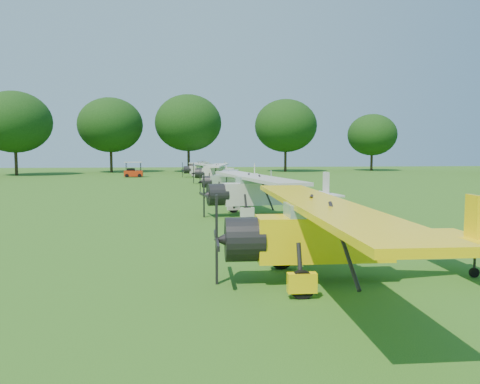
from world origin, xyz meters
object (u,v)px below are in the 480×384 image
Objects in this scene: aircraft_5 at (223,172)px; golf_cart at (133,172)px; aircraft_4 at (235,180)px; aircraft_6 at (204,168)px; aircraft_2 at (344,230)px; aircraft_7 at (206,166)px; aircraft_3 at (266,190)px.

aircraft_5 is 17.71m from golf_cart.
aircraft_6 reaches higher than aircraft_4.
aircraft_5 is (-0.23, 38.23, -0.09)m from aircraft_2.
aircraft_7 is (-0.73, 37.40, 0.01)m from aircraft_4.
aircraft_6 is at bearing 102.41° from aircraft_4.
aircraft_4 is at bearing -95.09° from aircraft_6.
aircraft_4 is 0.88× the size of aircraft_5.
golf_cart is at bearing 138.48° from aircraft_5.
aircraft_3 is (0.11, 13.20, 0.00)m from aircraft_2.
aircraft_3 is 1.21× the size of aircraft_4.
aircraft_5 is 13.00m from aircraft_6.
aircraft_2 is at bearing -90.69° from aircraft_7.
golf_cart reaches higher than aircraft_6.
aircraft_6 is (-1.92, 37.94, -0.22)m from aircraft_3.
aircraft_5 reaches higher than golf_cart.
aircraft_2 is 1.20× the size of aircraft_4.
aircraft_4 is 12.16m from aircraft_5.
aircraft_2 is at bearing -79.08° from golf_cart.
aircraft_3 is 25.03m from aircraft_5.
aircraft_2 is 1.18× the size of aircraft_6.
aircraft_4 is (-0.26, 26.08, -0.24)m from aircraft_2.
aircraft_4 is 4.06× the size of golf_cart.
aircraft_2 reaches higher than aircraft_6.
golf_cart reaches higher than aircraft_7.
aircraft_3 is 12.88m from aircraft_4.
aircraft_5 is 4.60× the size of golf_cart.
aircraft_5 is at bearing 91.89° from aircraft_2.
aircraft_6 is 9.54m from golf_cart.
aircraft_6 is 12.37m from aircraft_7.
aircraft_7 is at bearing 46.66° from golf_cart.
golf_cart is (-11.03, 25.97, -0.46)m from aircraft_4.
golf_cart reaches higher than aircraft_4.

